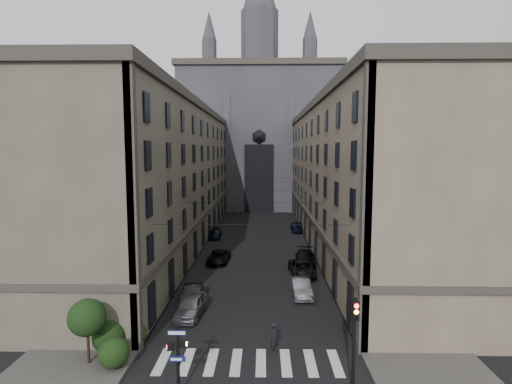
# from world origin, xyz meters

# --- Properties ---
(sidewalk_left) EXTENTS (7.00, 80.00, 0.15)m
(sidewalk_left) POSITION_xyz_m (-10.50, 36.00, 0.07)
(sidewalk_left) COLOR #383533
(sidewalk_left) RESTS_ON ground
(sidewalk_right) EXTENTS (7.00, 80.00, 0.15)m
(sidewalk_right) POSITION_xyz_m (10.50, 36.00, 0.07)
(sidewalk_right) COLOR #383533
(sidewalk_right) RESTS_ON ground
(zebra_crossing) EXTENTS (11.00, 3.20, 0.01)m
(zebra_crossing) POSITION_xyz_m (0.00, 5.00, 0.01)
(zebra_crossing) COLOR beige
(zebra_crossing) RESTS_ON ground
(building_left) EXTENTS (13.60, 60.60, 18.85)m
(building_left) POSITION_xyz_m (-13.44, 36.00, 9.34)
(building_left) COLOR #4A4439
(building_left) RESTS_ON ground
(building_right) EXTENTS (13.60, 60.60, 18.85)m
(building_right) POSITION_xyz_m (13.44, 36.00, 9.34)
(building_right) COLOR brown
(building_right) RESTS_ON ground
(gothic_tower) EXTENTS (35.00, 23.00, 58.00)m
(gothic_tower) POSITION_xyz_m (0.00, 74.96, 17.80)
(gothic_tower) COLOR #2D2D33
(gothic_tower) RESTS_ON ground
(pedestrian_signal_left) EXTENTS (1.02, 0.38, 4.00)m
(pedestrian_signal_left) POSITION_xyz_m (-3.51, 1.50, 2.32)
(pedestrian_signal_left) COLOR black
(pedestrian_signal_left) RESTS_ON ground
(traffic_light_right) EXTENTS (0.34, 0.50, 5.20)m
(traffic_light_right) POSITION_xyz_m (5.60, 1.92, 3.29)
(traffic_light_right) COLOR black
(traffic_light_right) RESTS_ON ground
(shrub_cluster) EXTENTS (3.90, 4.40, 3.90)m
(shrub_cluster) POSITION_xyz_m (-8.72, 5.01, 1.80)
(shrub_cluster) COLOR black
(shrub_cluster) RESTS_ON sidewalk_left
(tram_wires) EXTENTS (14.00, 60.00, 0.43)m
(tram_wires) POSITION_xyz_m (0.00, 35.63, 7.25)
(tram_wires) COLOR black
(tram_wires) RESTS_ON ground
(car_left_near) EXTENTS (2.32, 4.79, 1.58)m
(car_left_near) POSITION_xyz_m (-4.68, 11.74, 0.79)
(car_left_near) COLOR slate
(car_left_near) RESTS_ON ground
(car_left_midnear) EXTENTS (1.78, 4.44, 1.44)m
(car_left_midnear) POSITION_xyz_m (-5.09, 14.39, 0.72)
(car_left_midnear) COLOR black
(car_left_midnear) RESTS_ON ground
(car_left_midfar) EXTENTS (2.51, 4.94, 1.34)m
(car_left_midfar) POSITION_xyz_m (-4.20, 26.44, 0.67)
(car_left_midfar) COLOR black
(car_left_midfar) RESTS_ON ground
(car_left_far) EXTENTS (1.82, 4.39, 1.27)m
(car_left_far) POSITION_xyz_m (-6.20, 39.37, 0.63)
(car_left_far) COLOR black
(car_left_far) RESTS_ON ground
(car_right_near) EXTENTS (1.74, 4.53, 1.47)m
(car_right_near) POSITION_xyz_m (4.20, 16.17, 0.74)
(car_right_near) COLOR gray
(car_right_near) RESTS_ON ground
(car_right_midnear) EXTENTS (2.69, 5.39, 1.47)m
(car_right_midnear) POSITION_xyz_m (4.86, 21.96, 0.73)
(car_right_midnear) COLOR black
(car_right_midnear) RESTS_ON ground
(car_right_midfar) EXTENTS (2.66, 5.64, 1.59)m
(car_right_midfar) POSITION_xyz_m (5.57, 25.53, 0.79)
(car_right_midfar) COLOR black
(car_right_midfar) RESTS_ON ground
(car_right_far) EXTENTS (1.90, 4.60, 1.56)m
(car_right_far) POSITION_xyz_m (6.20, 44.12, 0.78)
(car_right_far) COLOR black
(car_right_far) RESTS_ON ground
(pedestrian) EXTENTS (0.70, 0.84, 1.95)m
(pedestrian) POSITION_xyz_m (1.61, 6.23, 0.98)
(pedestrian) COLOR black
(pedestrian) RESTS_ON ground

